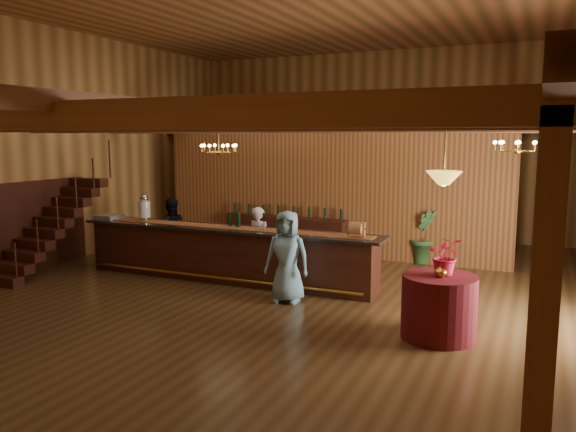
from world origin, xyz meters
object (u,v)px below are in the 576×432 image
at_px(raffle_drum, 356,228).
at_px(pendant_lamp, 444,178).
at_px(bartender, 259,241).
at_px(guest, 287,257).
at_px(beverage_dispenser, 144,208).
at_px(chandelier_right, 518,146).
at_px(floor_plant, 426,237).
at_px(tasting_bar, 226,253).
at_px(round_table, 439,307).
at_px(staff_second, 171,231).
at_px(chandelier_left, 219,148).
at_px(backbar_shelf, 286,235).

relative_size(raffle_drum, pendant_lamp, 0.38).
bearing_deg(bartender, pendant_lamp, 172.46).
bearing_deg(raffle_drum, guest, -140.83).
distance_m(beverage_dispenser, guest, 4.06).
height_order(chandelier_right, pendant_lamp, same).
xyz_separation_m(chandelier_right, floor_plant, (-2.00, 2.57, -2.19)).
xyz_separation_m(beverage_dispenser, floor_plant, (5.61, 3.25, -0.77)).
height_order(beverage_dispenser, pendant_lamp, pendant_lamp).
bearing_deg(guest, raffle_drum, 33.19).
xyz_separation_m(tasting_bar, round_table, (4.63, -1.63, -0.09)).
bearing_deg(staff_second, chandelier_left, 138.04).
xyz_separation_m(chandelier_left, floor_plant, (4.11, 2.51, -2.09)).
height_order(chandelier_right, bartender, chandelier_right).
bearing_deg(chandelier_left, chandelier_right, -0.57).
bearing_deg(backbar_shelf, raffle_drum, -41.45).
relative_size(backbar_shelf, round_table, 3.06).
bearing_deg(bartender, round_table, 172.46).
bearing_deg(floor_plant, tasting_bar, -136.72).
relative_size(beverage_dispenser, bartender, 0.40).
bearing_deg(guest, staff_second, 149.60).
height_order(pendant_lamp, floor_plant, pendant_lamp).
bearing_deg(beverage_dispenser, bartender, 13.34).
bearing_deg(staff_second, raffle_drum, 130.31).
xyz_separation_m(backbar_shelf, chandelier_right, (5.50, -2.30, 2.36)).
distance_m(tasting_bar, backbar_shelf, 3.02).
bearing_deg(floor_plant, chandelier_left, -148.54).
height_order(chandelier_left, staff_second, chandelier_left).
distance_m(tasting_bar, guest, 2.02).
xyz_separation_m(backbar_shelf, round_table, (4.63, -4.65, 0.00)).
xyz_separation_m(pendant_lamp, guest, (-2.82, 0.75, -1.56)).
bearing_deg(floor_plant, beverage_dispenser, -149.89).
bearing_deg(raffle_drum, round_table, -41.52).
height_order(tasting_bar, raffle_drum, raffle_drum).
relative_size(round_table, chandelier_left, 1.38).
relative_size(tasting_bar, bartender, 4.50).
bearing_deg(bartender, staff_second, 16.26).
height_order(raffle_drum, chandelier_left, chandelier_left).
distance_m(pendant_lamp, staff_second, 7.26).
distance_m(beverage_dispenser, pendant_lamp, 7.01).
height_order(beverage_dispenser, round_table, beverage_dispenser).
xyz_separation_m(chandelier_right, staff_second, (-7.50, 0.13, -2.05)).
bearing_deg(bartender, chandelier_left, 13.55).
bearing_deg(backbar_shelf, bartender, -73.77).
relative_size(tasting_bar, backbar_shelf, 2.00).
distance_m(raffle_drum, bartender, 2.55).
relative_size(chandelier_right, floor_plant, 0.62).
relative_size(chandelier_right, staff_second, 0.51).
xyz_separation_m(bartender, guest, (1.36, -1.52, 0.09)).
xyz_separation_m(pendant_lamp, staff_second, (-6.63, 2.48, -1.62)).
distance_m(chandelier_left, pendant_lamp, 5.77).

